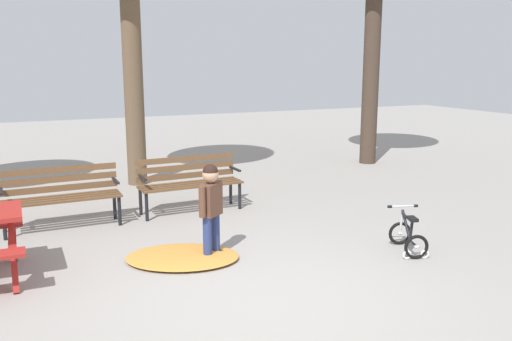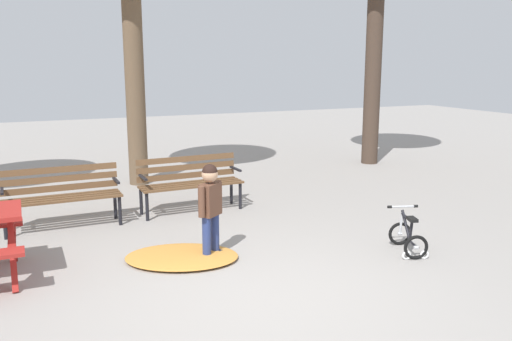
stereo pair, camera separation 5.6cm
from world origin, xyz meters
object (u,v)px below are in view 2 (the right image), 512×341
park_bench_far_left (61,192)px  kids_bicycle (408,236)px  park_bench_left (190,179)px  child_standing (210,203)px

park_bench_far_left → kids_bicycle: size_ratio=2.57×
park_bench_left → child_standing: size_ratio=1.42×
kids_bicycle → park_bench_left: bearing=123.3°
park_bench_far_left → child_standing: 2.51m
park_bench_left → kids_bicycle: 3.48m
park_bench_left → child_standing: 2.11m
child_standing → kids_bicycle: child_standing is taller
park_bench_far_left → kids_bicycle: park_bench_far_left is taller
child_standing → kids_bicycle: bearing=-19.9°
kids_bicycle → park_bench_far_left: bearing=143.6°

